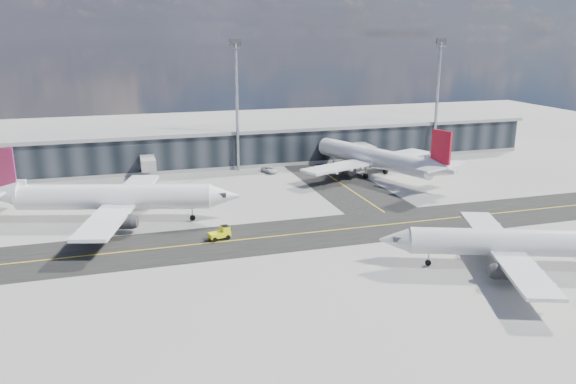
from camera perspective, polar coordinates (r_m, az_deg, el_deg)
The scene contains 9 objects.
ground at distance 83.82m, azimuth 1.69°, elevation -5.19°, with size 300.00×300.00×0.00m, color gray.
taxiway_lanes at distance 94.57m, azimuth 1.90°, elevation -2.71°, with size 180.00×63.00×0.03m.
terminal_concourse at distance 134.06m, azimuth -5.68°, elevation 4.57°, with size 152.00×19.80×8.80m.
floodlight_masts at distance 125.55m, azimuth -5.22°, elevation 9.15°, with size 102.50×0.70×28.90m.
airliner_af at distance 96.58m, azimuth -17.55°, elevation -0.51°, with size 41.58×35.78×12.48m.
airliner_redtail at distance 123.19m, azimuth 8.83°, elevation 3.45°, with size 34.61×40.00×12.31m.
airliner_near at distance 79.90m, azimuth 22.11°, elevation -4.81°, with size 34.49×29.81×10.54m.
baggage_tug at distance 85.55m, azimuth -6.80°, elevation -4.14°, with size 3.48×2.29×2.01m.
service_van at distance 125.72m, azimuth -1.90°, elevation 2.28°, with size 2.16×4.68×1.30m, color white.
Camera 1 is at (-24.75, -74.24, 30.02)m, focal length 35.00 mm.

